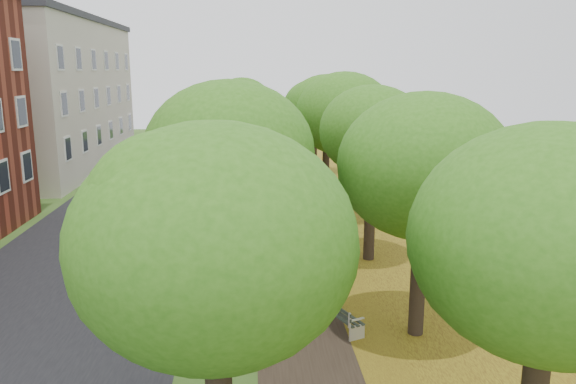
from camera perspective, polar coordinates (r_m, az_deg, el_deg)
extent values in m
cube|color=black|center=(24.19, -17.64, -4.70)|extent=(8.00, 70.00, 0.01)
cube|color=black|center=(23.54, 0.44, -4.57)|extent=(3.20, 70.00, 0.01)
cube|color=olive|center=(24.41, 12.25, -4.23)|extent=(7.50, 70.00, 0.01)
ellipsoid|color=#306A16|center=(7.83, -7.47, -4.98)|extent=(4.09, 4.09, 3.48)
cylinder|color=black|center=(14.46, -5.69, -9.00)|extent=(0.40, 0.40, 3.18)
ellipsoid|color=#306A16|center=(13.67, -5.95, 2.48)|extent=(4.09, 4.09, 3.48)
cylinder|color=black|center=(20.16, -5.17, -2.82)|extent=(0.40, 0.40, 3.18)
ellipsoid|color=#306A16|center=(19.61, -5.34, 5.45)|extent=(4.09, 4.09, 3.48)
cylinder|color=black|center=(26.00, -4.89, 0.62)|extent=(0.40, 0.40, 3.18)
ellipsoid|color=#306A16|center=(25.58, -5.01, 7.04)|extent=(4.09, 4.09, 3.48)
cylinder|color=black|center=(31.90, -4.71, 2.79)|extent=(0.40, 0.40, 3.18)
ellipsoid|color=#306A16|center=(31.56, -4.81, 8.03)|extent=(4.09, 4.09, 3.48)
cylinder|color=black|center=(37.83, -4.59, 4.28)|extent=(0.40, 0.40, 3.18)
ellipsoid|color=#306A16|center=(37.54, -4.67, 8.70)|extent=(4.09, 4.09, 3.48)
ellipsoid|color=#306A16|center=(8.91, 25.12, -3.94)|extent=(4.09, 4.09, 3.48)
cylinder|color=black|center=(15.07, 13.08, -8.37)|extent=(0.40, 0.40, 3.18)
ellipsoid|color=#306A16|center=(14.32, 13.64, 2.64)|extent=(4.09, 4.09, 3.48)
cylinder|color=black|center=(20.61, 8.30, -2.57)|extent=(0.40, 0.40, 3.18)
ellipsoid|color=#306A16|center=(20.07, 8.56, 5.52)|extent=(4.09, 4.09, 3.48)
cylinder|color=black|center=(26.35, 5.60, 0.76)|extent=(0.40, 0.40, 3.18)
ellipsoid|color=#306A16|center=(25.93, 5.74, 7.09)|extent=(4.09, 4.09, 3.48)
cylinder|color=black|center=(32.18, 3.87, 2.89)|extent=(0.40, 0.40, 3.18)
ellipsoid|color=#306A16|center=(31.84, 3.95, 8.08)|extent=(4.09, 4.09, 3.48)
cylinder|color=black|center=(38.07, 2.67, 4.36)|extent=(0.40, 0.40, 3.18)
ellipsoid|color=#306A16|center=(37.78, 2.72, 8.75)|extent=(4.09, 4.09, 3.48)
cube|color=beige|center=(43.31, -24.85, 8.74)|extent=(10.00, 20.00, 10.00)
cube|color=#2D2D33|center=(43.40, -25.48, 15.59)|extent=(10.30, 20.30, 0.40)
cube|color=#273129|center=(15.47, 5.45, -12.27)|extent=(1.03, 1.66, 0.04)
cube|color=#273129|center=(15.26, 4.71, -11.62)|extent=(0.68, 1.51, 0.23)
cube|color=silver|center=(15.01, 7.01, -13.99)|extent=(0.44, 0.23, 0.41)
cube|color=silver|center=(16.13, 3.98, -11.98)|extent=(0.44, 0.23, 0.41)
cube|color=silver|center=(14.85, 7.05, -12.72)|extent=(0.39, 0.21, 0.04)
cube|color=silver|center=(15.98, 4.00, -10.79)|extent=(0.39, 0.21, 0.04)
imported|color=maroon|center=(25.16, 26.63, -3.00)|extent=(4.77, 2.05, 1.53)
imported|color=#36373B|center=(25.80, 27.04, -2.80)|extent=(5.28, 3.38, 1.43)
imported|color=silver|center=(29.28, 21.94, -0.58)|extent=(5.62, 2.86, 1.52)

